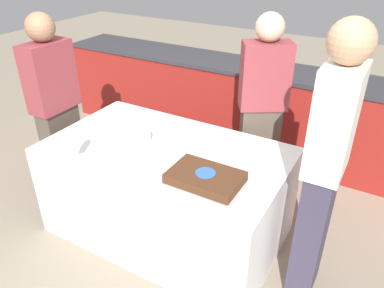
{
  "coord_description": "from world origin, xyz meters",
  "views": [
    {
      "loc": [
        1.31,
        -1.89,
        2.08
      ],
      "look_at": [
        0.22,
        0.0,
        0.84
      ],
      "focal_mm": 35.0,
      "sensor_mm": 36.0,
      "label": 1
    }
  ],
  "objects_px": {
    "plate_stack": "(135,137)",
    "person_seated_left": "(56,107)",
    "person_seated_right": "(325,167)",
    "wine_glass": "(74,143)",
    "cake": "(205,178)",
    "person_cutting_cake": "(261,113)"
  },
  "relations": [
    {
      "from": "cake",
      "to": "wine_glass",
      "type": "height_order",
      "value": "wine_glass"
    },
    {
      "from": "person_cutting_cake",
      "to": "person_seated_left",
      "type": "relative_size",
      "value": 1.01
    },
    {
      "from": "cake",
      "to": "wine_glass",
      "type": "distance_m",
      "value": 0.91
    },
    {
      "from": "cake",
      "to": "person_seated_right",
      "type": "xyz_separation_m",
      "value": [
        0.64,
        0.22,
        0.16
      ]
    },
    {
      "from": "cake",
      "to": "person_seated_left",
      "type": "bearing_deg",
      "value": 171.88
    },
    {
      "from": "cake",
      "to": "person_seated_right",
      "type": "distance_m",
      "value": 0.69
    },
    {
      "from": "wine_glass",
      "to": "person_seated_right",
      "type": "height_order",
      "value": "person_seated_right"
    },
    {
      "from": "cake",
      "to": "person_seated_right",
      "type": "relative_size",
      "value": 0.27
    },
    {
      "from": "plate_stack",
      "to": "person_seated_left",
      "type": "distance_m",
      "value": 0.84
    },
    {
      "from": "wine_glass",
      "to": "person_seated_right",
      "type": "distance_m",
      "value": 1.58
    },
    {
      "from": "person_cutting_cake",
      "to": "person_seated_right",
      "type": "distance_m",
      "value": 0.97
    },
    {
      "from": "cake",
      "to": "person_seated_left",
      "type": "height_order",
      "value": "person_seated_left"
    },
    {
      "from": "person_seated_right",
      "to": "wine_glass",
      "type": "bearing_deg",
      "value": -75.08
    },
    {
      "from": "person_seated_left",
      "to": "person_seated_right",
      "type": "xyz_separation_m",
      "value": [
        2.16,
        0.0,
        0.11
      ]
    },
    {
      "from": "plate_stack",
      "to": "wine_glass",
      "type": "distance_m",
      "value": 0.44
    },
    {
      "from": "cake",
      "to": "person_seated_right",
      "type": "bearing_deg",
      "value": 18.68
    },
    {
      "from": "wine_glass",
      "to": "cake",
      "type": "bearing_deg",
      "value": 12.12
    },
    {
      "from": "wine_glass",
      "to": "person_seated_left",
      "type": "relative_size",
      "value": 0.11
    },
    {
      "from": "wine_glass",
      "to": "person_seated_right",
      "type": "relative_size",
      "value": 0.1
    },
    {
      "from": "cake",
      "to": "plate_stack",
      "type": "xyz_separation_m",
      "value": [
        -0.68,
        0.19,
        0.01
      ]
    },
    {
      "from": "person_seated_left",
      "to": "person_seated_right",
      "type": "distance_m",
      "value": 2.16
    },
    {
      "from": "wine_glass",
      "to": "person_seated_right",
      "type": "xyz_separation_m",
      "value": [
        1.53,
        0.41,
        0.08
      ]
    }
  ]
}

